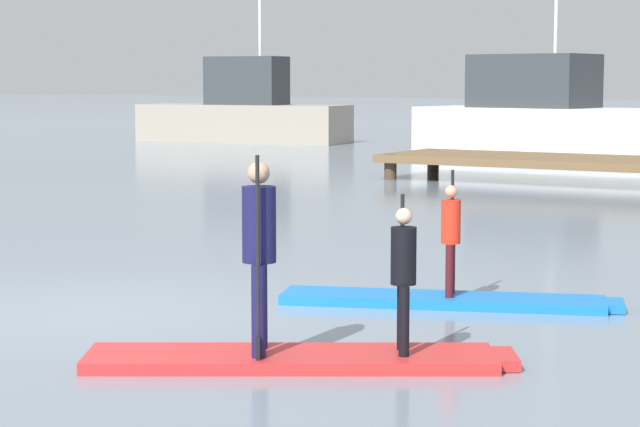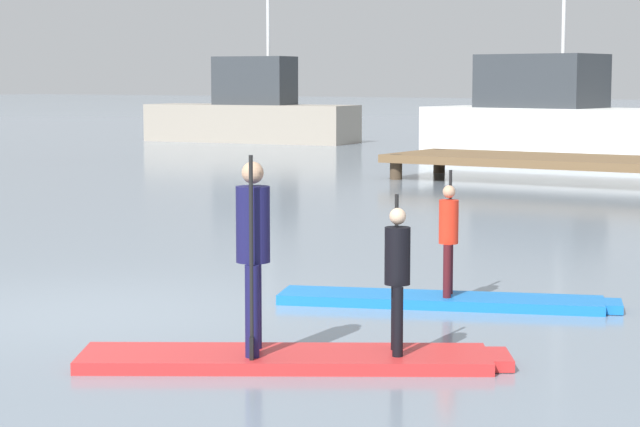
{
  "view_description": "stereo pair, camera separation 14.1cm",
  "coord_description": "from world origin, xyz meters",
  "px_view_note": "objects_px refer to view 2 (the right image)",
  "views": [
    {
      "loc": [
        7.97,
        -8.89,
        2.27
      ],
      "look_at": [
        0.53,
        3.45,
        0.66
      ],
      "focal_mm": 68.01,
      "sensor_mm": 36.0,
      "label": 1
    },
    {
      "loc": [
        8.09,
        -8.81,
        2.27
      ],
      "look_at": [
        0.53,
        3.45,
        0.66
      ],
      "focal_mm": 68.01,
      "sensor_mm": 36.0,
      "label": 2
    }
  ],
  "objects_px": {
    "paddler_child_front": "(397,271)",
    "fishing_boat_white_large": "(564,117)",
    "paddleboard_near": "(447,301)",
    "fishing_boat_green_midground": "(252,113)",
    "paddler_adult": "(253,244)",
    "paddler_child_solo": "(449,234)",
    "paddleboard_far": "(294,359)"
  },
  "relations": [
    {
      "from": "paddleboard_near",
      "to": "paddler_adult",
      "type": "relative_size",
      "value": 2.13
    },
    {
      "from": "paddler_child_solo",
      "to": "paddleboard_far",
      "type": "relative_size",
      "value": 0.38
    },
    {
      "from": "paddler_child_solo",
      "to": "paddler_adult",
      "type": "distance_m",
      "value": 3.15
    },
    {
      "from": "fishing_boat_white_large",
      "to": "fishing_boat_green_midground",
      "type": "distance_m",
      "value": 12.06
    },
    {
      "from": "paddleboard_near",
      "to": "paddler_child_front",
      "type": "height_order",
      "value": "paddler_child_front"
    },
    {
      "from": "paddler_child_solo",
      "to": "fishing_boat_green_midground",
      "type": "relative_size",
      "value": 0.16
    },
    {
      "from": "paddleboard_near",
      "to": "paddler_adult",
      "type": "xyz_separation_m",
      "value": [
        -0.2,
        -3.12,
        0.92
      ]
    },
    {
      "from": "fishing_boat_green_midground",
      "to": "paddleboard_far",
      "type": "bearing_deg",
      "value": -54.59
    },
    {
      "from": "paddler_child_solo",
      "to": "paddleboard_far",
      "type": "xyz_separation_m",
      "value": [
        0.07,
        -2.96,
        -0.68
      ]
    },
    {
      "from": "paddler_adult",
      "to": "paddler_child_front",
      "type": "relative_size",
      "value": 1.27
    },
    {
      "from": "paddleboard_near",
      "to": "paddler_adult",
      "type": "bearing_deg",
      "value": -93.71
    },
    {
      "from": "paddleboard_far",
      "to": "paddler_adult",
      "type": "xyz_separation_m",
      "value": [
        -0.27,
        -0.17,
        0.92
      ]
    },
    {
      "from": "paddleboard_far",
      "to": "paddler_child_solo",
      "type": "bearing_deg",
      "value": 91.28
    },
    {
      "from": "fishing_boat_green_midground",
      "to": "paddler_child_solo",
      "type": "bearing_deg",
      "value": -51.59
    },
    {
      "from": "paddler_child_solo",
      "to": "paddler_adult",
      "type": "height_order",
      "value": "paddler_adult"
    },
    {
      "from": "paddleboard_far",
      "to": "fishing_boat_white_large",
      "type": "xyz_separation_m",
      "value": [
        -7.75,
        26.95,
        1.06
      ]
    },
    {
      "from": "paddler_child_solo",
      "to": "paddler_child_front",
      "type": "relative_size",
      "value": 1.0
    },
    {
      "from": "fishing_boat_white_large",
      "to": "paddleboard_near",
      "type": "bearing_deg",
      "value": -72.24
    },
    {
      "from": "paddler_adult",
      "to": "paddler_child_front",
      "type": "bearing_deg",
      "value": 31.88
    },
    {
      "from": "paddleboard_near",
      "to": "paddleboard_far",
      "type": "xyz_separation_m",
      "value": [
        0.07,
        -2.95,
        0.0
      ]
    },
    {
      "from": "paddleboard_near",
      "to": "paddler_child_solo",
      "type": "height_order",
      "value": "paddler_child_solo"
    },
    {
      "from": "paddleboard_near",
      "to": "fishing_boat_white_large",
      "type": "relative_size",
      "value": 0.36
    },
    {
      "from": "paddler_child_front",
      "to": "paddleboard_near",
      "type": "bearing_deg",
      "value": 106.94
    },
    {
      "from": "fishing_boat_green_midground",
      "to": "paddleboard_near",
      "type": "bearing_deg",
      "value": -51.61
    },
    {
      "from": "paddler_child_solo",
      "to": "paddler_adult",
      "type": "bearing_deg",
      "value": -93.72
    },
    {
      "from": "paddler_child_front",
      "to": "fishing_boat_green_midground",
      "type": "distance_m",
      "value": 34.21
    },
    {
      "from": "paddler_child_front",
      "to": "fishing_boat_white_large",
      "type": "relative_size",
      "value": 0.13
    },
    {
      "from": "paddleboard_near",
      "to": "paddleboard_far",
      "type": "distance_m",
      "value": 2.95
    },
    {
      "from": "paddler_child_front",
      "to": "fishing_boat_white_large",
      "type": "xyz_separation_m",
      "value": [
        -8.45,
        26.51,
        0.35
      ]
    },
    {
      "from": "paddleboard_near",
      "to": "paddler_child_front",
      "type": "bearing_deg",
      "value": -73.06
    },
    {
      "from": "fishing_boat_white_large",
      "to": "fishing_boat_green_midground",
      "type": "bearing_deg",
      "value": 175.8
    },
    {
      "from": "paddleboard_near",
      "to": "paddler_child_solo",
      "type": "distance_m",
      "value": 0.68
    }
  ]
}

